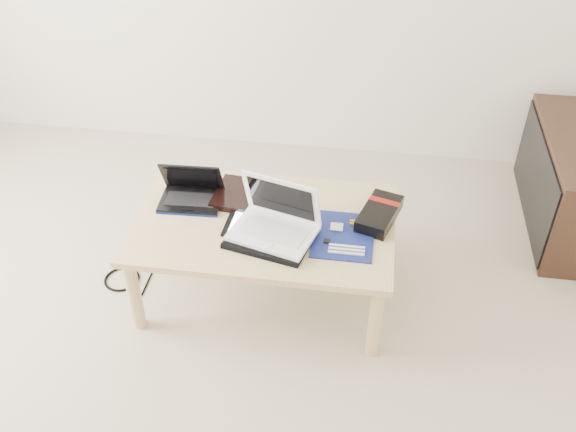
# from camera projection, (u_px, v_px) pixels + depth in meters

# --- Properties ---
(ground) EXTENTS (4.00, 4.00, 0.00)m
(ground) POSITION_uv_depth(u_px,v_px,m) (147.00, 415.00, 2.42)
(ground) COLOR #C3B49E
(ground) RESTS_ON ground
(coffee_table) EXTENTS (1.10, 0.70, 0.40)m
(coffee_table) POSITION_uv_depth(u_px,v_px,m) (264.00, 230.00, 2.74)
(coffee_table) COLOR #E6BF8A
(coffee_table) RESTS_ON ground
(media_cabinet) EXTENTS (0.41, 0.90, 0.50)m
(media_cabinet) POSITION_uv_depth(u_px,v_px,m) (576.00, 183.00, 3.19)
(media_cabinet) COLOR #3B2218
(media_cabinet) RESTS_ON ground
(book) EXTENTS (0.31, 0.27, 0.03)m
(book) POSITION_uv_depth(u_px,v_px,m) (248.00, 196.00, 2.83)
(book) COLOR black
(book) RESTS_ON coffee_table
(netbook) EXTENTS (0.28, 0.21, 0.18)m
(netbook) POSITION_uv_depth(u_px,v_px,m) (191.00, 193.00, 2.80)
(netbook) COLOR black
(netbook) RESTS_ON coffee_table
(tablet) EXTENTS (0.26, 0.20, 0.01)m
(tablet) POSITION_uv_depth(u_px,v_px,m) (255.00, 225.00, 2.68)
(tablet) COLOR black
(tablet) RESTS_ON coffee_table
(remote) EXTENTS (0.10, 0.22, 0.02)m
(remote) POSITION_uv_depth(u_px,v_px,m) (284.00, 222.00, 2.69)
(remote) COLOR silver
(remote) RESTS_ON coffee_table
(neoprene_sleeve) EXTENTS (0.38, 0.31, 0.02)m
(neoprene_sleeve) POSITION_uv_depth(u_px,v_px,m) (270.00, 238.00, 2.60)
(neoprene_sleeve) COLOR black
(neoprene_sleeve) RESTS_ON coffee_table
(white_laptop) EXTENTS (0.38, 0.32, 0.24)m
(white_laptop) POSITION_uv_depth(u_px,v_px,m) (276.00, 221.00, 2.60)
(white_laptop) COLOR white
(white_laptop) RESTS_ON neoprene_sleeve
(motherboard) EXTENTS (0.25, 0.31, 0.01)m
(motherboard) POSITION_uv_depth(u_px,v_px,m) (344.00, 236.00, 2.63)
(motherboard) COLOR navy
(motherboard) RESTS_ON coffee_table
(gpu_box) EXTENTS (0.20, 0.29, 0.06)m
(gpu_box) POSITION_uv_depth(u_px,v_px,m) (379.00, 214.00, 2.70)
(gpu_box) COLOR black
(gpu_box) RESTS_ON coffee_table
(cable_coil) EXTENTS (0.15, 0.15, 0.01)m
(cable_coil) POSITION_uv_depth(u_px,v_px,m) (246.00, 226.00, 2.67)
(cable_coil) COLOR black
(cable_coil) RESTS_ON coffee_table
(floor_cable_coil) EXTENTS (0.22, 0.22, 0.01)m
(floor_cable_coil) POSITION_uv_depth(u_px,v_px,m) (122.00, 279.00, 3.00)
(floor_cable_coil) COLOR black
(floor_cable_coil) RESTS_ON ground
(floor_cable_trail) EXTENTS (0.01, 0.33, 0.01)m
(floor_cable_trail) POSITION_uv_depth(u_px,v_px,m) (153.00, 271.00, 3.04)
(floor_cable_trail) COLOR black
(floor_cable_trail) RESTS_ON ground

